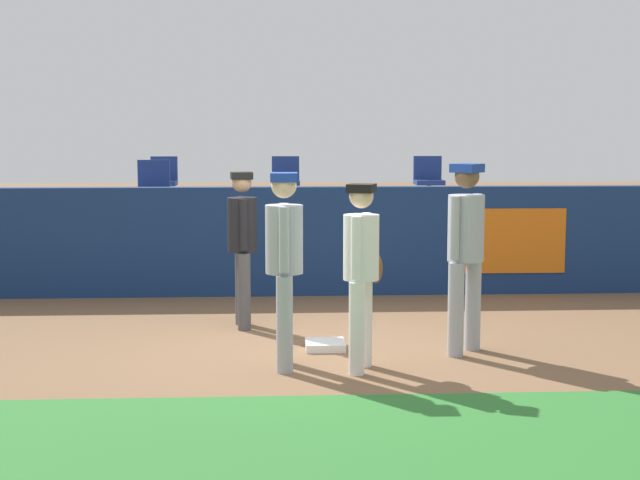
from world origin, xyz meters
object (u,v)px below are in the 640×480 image
at_px(seat_front_left, 153,185).
at_px(player_coach_visitor, 284,256).
at_px(player_umpire, 242,238).
at_px(seat_back_center, 286,178).
at_px(first_base, 325,345).
at_px(player_runner_visitor, 466,244).
at_px(seat_back_right, 428,178).
at_px(player_fielder_home, 362,263).
at_px(seat_back_left, 164,179).

bearing_deg(seat_front_left, player_coach_visitor, -70.58).
height_order(player_umpire, seat_back_center, seat_back_center).
distance_m(first_base, player_coach_visitor, 1.33).
bearing_deg(seat_front_left, player_umpire, -67.69).
xyz_separation_m(first_base, player_coach_visitor, (-0.42, -0.74, 1.02)).
relative_size(player_runner_visitor, seat_back_right, 2.25).
bearing_deg(player_fielder_home, first_base, -141.91).
bearing_deg(first_base, seat_back_left, 110.23).
xyz_separation_m(seat_back_left, seat_back_center, (2.05, 0.00, 0.00)).
bearing_deg(first_base, player_runner_visitor, -9.80).
bearing_deg(player_coach_visitor, seat_back_right, 160.95).
height_order(player_runner_visitor, seat_back_right, player_runner_visitor).
height_order(player_coach_visitor, seat_back_left, player_coach_visitor).
bearing_deg(player_fielder_home, player_coach_visitor, -79.15).
bearing_deg(seat_back_center, seat_back_right, 0.00).
xyz_separation_m(first_base, player_fielder_home, (0.29, -0.84, 0.96)).
distance_m(seat_front_left, seat_back_right, 4.78).
height_order(player_runner_visitor, seat_back_left, player_runner_visitor).
height_order(first_base, seat_back_center, seat_back_center).
bearing_deg(seat_front_left, first_base, -63.34).
bearing_deg(seat_back_center, player_umpire, -96.16).
xyz_separation_m(player_umpire, seat_back_right, (3.00, 5.27, 0.39)).
height_order(first_base, player_runner_visitor, player_runner_visitor).
bearing_deg(seat_back_right, player_coach_visitor, -109.77).
relative_size(seat_front_left, seat_back_left, 1.00).
bearing_deg(player_coach_visitor, seat_front_left, -159.86).
bearing_deg(first_base, seat_back_right, 71.50).
bearing_deg(seat_back_left, player_umpire, -74.34).
bearing_deg(seat_front_left, seat_back_center, 42.08).
bearing_deg(player_runner_visitor, first_base, -57.95).
distance_m(first_base, player_fielder_home, 1.31).
bearing_deg(player_umpire, seat_back_center, 166.94).
relative_size(seat_back_center, seat_back_right, 1.00).
height_order(player_fielder_home, seat_back_right, seat_back_right).
relative_size(player_coach_visitor, seat_back_right, 2.18).
distance_m(player_fielder_home, seat_front_left, 6.01).
distance_m(player_runner_visitor, seat_back_left, 7.59).
height_order(player_coach_visitor, seat_back_center, player_coach_visitor).
height_order(player_umpire, seat_back_left, seat_back_left).
relative_size(player_fielder_home, seat_back_right, 2.06).
height_order(first_base, player_coach_visitor, player_coach_visitor).
xyz_separation_m(first_base, player_umpire, (-0.87, 1.09, 0.98)).
relative_size(first_base, seat_back_right, 0.48).
bearing_deg(seat_back_center, player_coach_visitor, -91.00).
distance_m(player_runner_visitor, seat_back_center, 6.82).
height_order(player_fielder_home, seat_front_left, seat_front_left).
xyz_separation_m(seat_front_left, seat_back_left, (-0.05, 1.80, -0.00)).
relative_size(seat_back_left, seat_back_right, 1.00).
bearing_deg(first_base, player_coach_visitor, -119.82).
xyz_separation_m(player_coach_visitor, player_umpire, (-0.45, 1.83, -0.04)).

